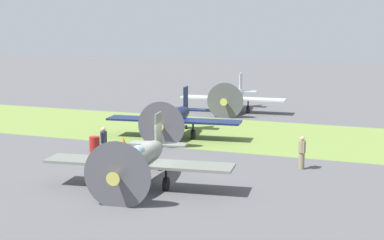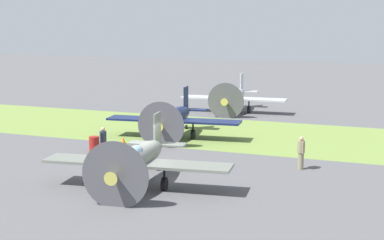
# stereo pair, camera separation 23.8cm
# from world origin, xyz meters

# --- Properties ---
(ground_plane) EXTENTS (160.00, 160.00, 0.00)m
(ground_plane) POSITION_xyz_m (0.00, 0.00, 0.00)
(ground_plane) COLOR #515154
(grass_verge) EXTENTS (120.00, 11.00, 0.01)m
(grass_verge) POSITION_xyz_m (0.00, -11.72, 0.00)
(grass_verge) COLOR olive
(grass_verge) RESTS_ON ground
(airplane_lead) EXTENTS (8.88, 7.06, 3.15)m
(airplane_lead) POSITION_xyz_m (-0.75, 2.08, 1.32)
(airplane_lead) COLOR slate
(airplane_lead) RESTS_ON ground
(airplane_wingman) EXTENTS (8.90, 7.07, 3.16)m
(airplane_wingman) POSITION_xyz_m (2.16, -9.08, 1.32)
(airplane_wingman) COLOR #141E47
(airplane_wingman) RESTS_ON ground
(airplane_trail) EXTENTS (8.80, 6.96, 3.13)m
(airplane_trail) POSITION_xyz_m (1.64, -20.63, 1.31)
(airplane_trail) COLOR #B2B7BC
(airplane_trail) RESTS_ON ground
(ground_crew_chief) EXTENTS (0.38, 0.63, 1.73)m
(ground_crew_chief) POSITION_xyz_m (3.70, -2.45, 0.91)
(ground_crew_chief) COLOR #2D3342
(ground_crew_chief) RESTS_ON ground
(ground_crew_mechanic) EXTENTS (0.38, 0.56, 1.73)m
(ground_crew_mechanic) POSITION_xyz_m (-7.13, -3.83, 0.91)
(ground_crew_mechanic) COLOR #847A5B
(ground_crew_mechanic) RESTS_ON ground
(fuel_drum) EXTENTS (0.60, 0.60, 0.90)m
(fuel_drum) POSITION_xyz_m (4.93, -3.55, 0.45)
(fuel_drum) COLOR maroon
(fuel_drum) RESTS_ON ground
(runway_marker_cone) EXTENTS (0.36, 0.36, 0.44)m
(runway_marker_cone) POSITION_xyz_m (4.40, -6.12, 0.22)
(runway_marker_cone) COLOR orange
(runway_marker_cone) RESTS_ON ground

